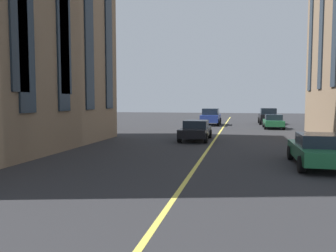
% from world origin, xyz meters
% --- Properties ---
extents(lane_centre_line, '(80.00, 0.16, 0.01)m').
position_xyz_m(lane_centre_line, '(20.00, 0.00, 0.00)').
color(lane_centre_line, '#D8C64C').
rests_on(lane_centre_line, ground_plane).
extents(car_black_oncoming, '(4.70, 2.14, 1.88)m').
position_xyz_m(car_black_oncoming, '(43.45, -4.90, 0.97)').
color(car_black_oncoming, black).
rests_on(car_black_oncoming, ground_plane).
extents(car_black_trailing, '(4.40, 1.95, 1.37)m').
position_xyz_m(car_black_trailing, '(25.38, 1.27, 0.70)').
color(car_black_trailing, black).
rests_on(car_black_trailing, ground_plane).
extents(car_green_parked_a, '(3.90, 1.89, 1.40)m').
position_xyz_m(car_green_parked_a, '(36.65, -4.90, 0.70)').
color(car_green_parked_a, '#1E6038').
rests_on(car_green_parked_a, ground_plane).
extents(car_blue_mid, '(4.70, 2.14, 1.88)m').
position_xyz_m(car_blue_mid, '(40.18, 1.56, 0.97)').
color(car_blue_mid, navy).
rests_on(car_blue_mid, ground_plane).
extents(car_green_parked_b, '(4.40, 1.95, 1.37)m').
position_xyz_m(car_green_parked_b, '(17.18, -4.90, 0.70)').
color(car_green_parked_b, '#1E6038').
rests_on(car_green_parked_b, ground_plane).
extents(building_left_far, '(12.42, 8.89, 15.54)m').
position_xyz_m(building_left_far, '(20.31, 11.88, 7.77)').
color(building_left_far, '#846B51').
rests_on(building_left_far, ground_plane).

